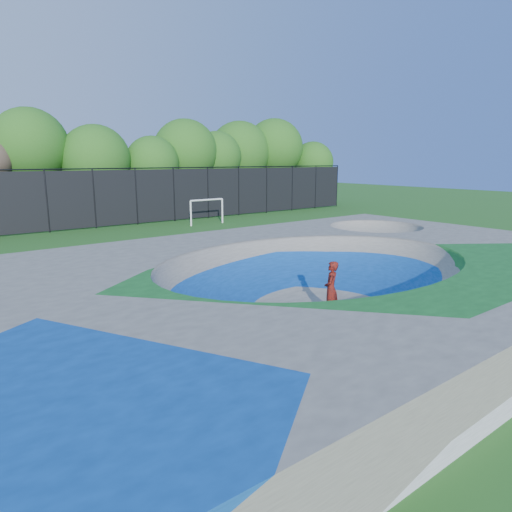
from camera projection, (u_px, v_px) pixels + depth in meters
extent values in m
plane|color=#1F5718|center=(316.00, 303.00, 14.93)|extent=(120.00, 120.00, 0.00)
cube|color=gray|center=(316.00, 281.00, 14.78)|extent=(22.00, 14.00, 1.50)
imported|color=red|center=(331.00, 289.00, 13.58)|extent=(0.73, 0.69, 1.68)
cube|color=black|center=(330.00, 315.00, 13.75)|extent=(0.71, 0.70, 0.05)
cylinder|color=white|center=(191.00, 213.00, 32.03)|extent=(0.12, 0.12, 1.77)
cylinder|color=white|center=(222.00, 211.00, 33.63)|extent=(0.12, 0.12, 1.77)
cylinder|color=white|center=(207.00, 200.00, 32.65)|extent=(2.65, 0.12, 0.12)
cylinder|color=black|center=(47.00, 201.00, 28.94)|extent=(0.09, 0.09, 4.00)
cylinder|color=black|center=(94.00, 199.00, 30.74)|extent=(0.09, 0.09, 4.00)
cylinder|color=black|center=(136.00, 197.00, 32.54)|extent=(0.09, 0.09, 4.00)
cylinder|color=black|center=(174.00, 195.00, 34.34)|extent=(0.09, 0.09, 4.00)
cylinder|color=black|center=(208.00, 193.00, 36.14)|extent=(0.09, 0.09, 4.00)
cylinder|color=black|center=(239.00, 191.00, 37.94)|extent=(0.09, 0.09, 4.00)
cylinder|color=black|center=(267.00, 190.00, 39.74)|extent=(0.09, 0.09, 4.00)
cylinder|color=black|center=(292.00, 189.00, 41.54)|extent=(0.09, 0.09, 4.00)
cylinder|color=black|center=(315.00, 187.00, 43.34)|extent=(0.09, 0.09, 4.00)
cylinder|color=black|center=(337.00, 186.00, 45.14)|extent=(0.09, 0.09, 4.00)
cube|color=black|center=(94.00, 199.00, 30.74)|extent=(48.00, 0.03, 3.80)
cylinder|color=black|center=(92.00, 169.00, 30.32)|extent=(48.00, 0.08, 0.08)
cylinder|color=#4A3425|center=(35.00, 198.00, 33.80)|extent=(0.44, 0.44, 3.58)
sphere|color=#256019|center=(30.00, 145.00, 33.00)|extent=(5.40, 5.40, 5.40)
cylinder|color=#4A3425|center=(99.00, 202.00, 35.42)|extent=(0.44, 0.44, 2.66)
sphere|color=#256019|center=(96.00, 159.00, 34.74)|extent=(5.23, 5.23, 5.23)
cylinder|color=#4A3425|center=(154.00, 200.00, 37.61)|extent=(0.44, 0.44, 2.68)
sphere|color=#256019|center=(152.00, 163.00, 36.99)|extent=(4.36, 4.36, 4.36)
cylinder|color=#4A3425|center=(187.00, 194.00, 40.48)|extent=(0.44, 0.44, 3.14)
sphere|color=#256019|center=(185.00, 152.00, 39.71)|extent=(5.63, 5.63, 5.63)
cylinder|color=#4A3425|center=(217.00, 193.00, 42.23)|extent=(0.44, 0.44, 3.15)
sphere|color=#256019|center=(217.00, 157.00, 41.54)|extent=(4.55, 4.55, 4.55)
cylinder|color=#4A3425|center=(240.00, 191.00, 45.43)|extent=(0.44, 0.44, 3.06)
sphere|color=#256019|center=(240.00, 152.00, 44.64)|extent=(5.97, 5.97, 5.97)
cylinder|color=#4A3425|center=(274.00, 187.00, 47.25)|extent=(0.44, 0.44, 3.56)
sphere|color=#256019|center=(274.00, 148.00, 46.43)|extent=(5.84, 5.84, 5.84)
cylinder|color=#4A3425|center=(312.00, 191.00, 48.46)|extent=(0.44, 0.44, 2.66)
sphere|color=#256019|center=(313.00, 162.00, 47.85)|extent=(4.32, 4.32, 4.32)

